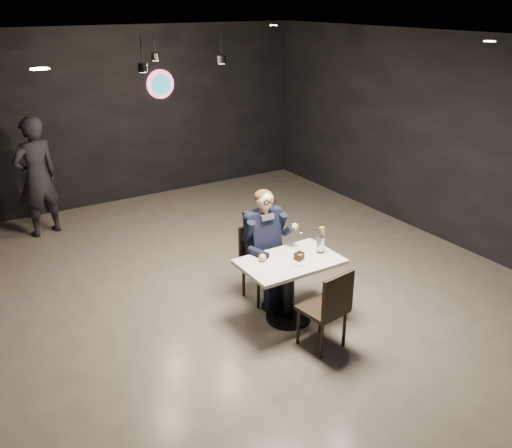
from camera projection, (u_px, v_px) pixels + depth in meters
floor at (255, 310)px, 6.40m from camera, size 9.00×9.00×0.00m
wall_sign at (160, 84)px, 9.52m from camera, size 0.50×0.06×0.50m
pendant_lights at (172, 43)px, 6.85m from camera, size 1.40×1.20×0.36m
main_table at (289, 290)px, 6.08m from camera, size 1.10×0.70×0.75m
chair_far at (263, 264)px, 6.48m from camera, size 0.42×0.46×0.92m
chair_near at (322, 307)px, 5.58m from camera, size 0.48×0.51×0.92m
seated_man at (263, 245)px, 6.38m from camera, size 0.60×0.80×1.44m
dessert_plate at (300, 262)px, 5.87m from camera, size 0.21×0.21×0.01m
cake_slice at (299, 256)px, 5.91m from camera, size 0.12×0.11×0.07m
mint_leaf at (300, 255)px, 5.85m from camera, size 0.06×0.04×0.01m
sundae_glass at (320, 245)px, 6.07m from camera, size 0.09×0.09×0.20m
wafer_cone at (323, 232)px, 6.02m from camera, size 0.08×0.08×0.13m
passerby at (37, 177)px, 8.12m from camera, size 0.77×0.61×1.83m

